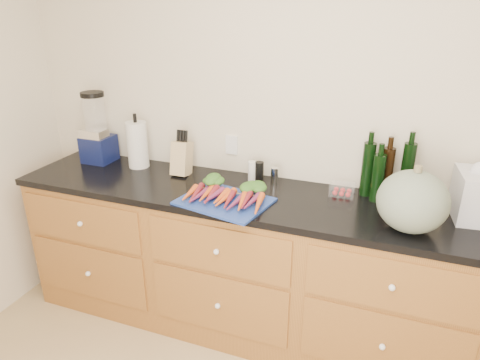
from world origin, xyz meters
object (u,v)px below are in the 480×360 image
at_px(carrots, 227,194).
at_px(knife_block, 182,158).
at_px(blender_appliance, 97,132).
at_px(paper_towel, 137,145).
at_px(tomato_box, 342,190).
at_px(cutting_board, 224,201).
at_px(squash, 413,201).

xyz_separation_m(carrots, knife_block, (-0.42, 0.27, 0.07)).
distance_m(carrots, blender_appliance, 1.12).
relative_size(paper_towel, knife_block, 1.44).
relative_size(carrots, tomato_box, 3.27).
bearing_deg(blender_appliance, tomato_box, 0.44).
distance_m(cutting_board, paper_towel, 0.83).
xyz_separation_m(squash, tomato_box, (-0.36, 0.30, -0.12)).
xyz_separation_m(paper_towel, tomato_box, (1.35, 0.01, -0.12)).
relative_size(knife_block, tomato_box, 1.55).
height_order(cutting_board, tomato_box, tomato_box).
bearing_deg(tomato_box, paper_towel, -179.57).
bearing_deg(carrots, tomato_box, 26.43).
distance_m(knife_block, tomato_box, 1.01).
bearing_deg(tomato_box, blender_appliance, -179.56).
relative_size(blender_appliance, knife_block, 2.26).
relative_size(squash, knife_block, 1.57).
relative_size(cutting_board, knife_block, 2.24).
relative_size(carrots, paper_towel, 1.47).
bearing_deg(paper_towel, squash, -9.69).
relative_size(squash, tomato_box, 2.43).
height_order(carrots, blender_appliance, blender_appliance).
height_order(paper_towel, knife_block, paper_towel).
relative_size(squash, blender_appliance, 0.70).
relative_size(squash, paper_towel, 1.09).
bearing_deg(blender_appliance, paper_towel, 0.48).
distance_m(carrots, squash, 0.96).
height_order(squash, paper_towel, paper_towel).
bearing_deg(cutting_board, paper_towel, 156.94).
relative_size(carrots, blender_appliance, 0.94).
distance_m(blender_appliance, tomato_box, 1.67).
relative_size(cutting_board, paper_towel, 1.56).
height_order(carrots, paper_towel, paper_towel).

